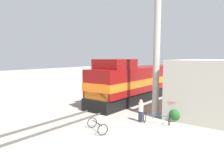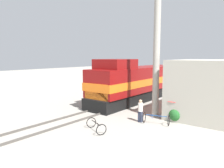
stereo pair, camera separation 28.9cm
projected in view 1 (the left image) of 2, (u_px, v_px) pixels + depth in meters
ground_plane at (113, 107)px, 20.59m from camera, size 120.00×120.00×0.00m
rail_near at (107, 105)px, 21.00m from camera, size 0.08×31.69×0.15m
rail_far at (120, 107)px, 20.15m from camera, size 0.08×31.69×0.15m
locomotive at (138, 82)px, 23.88m from camera, size 3.09×15.41×4.50m
utility_pole at (157, 47)px, 16.77m from camera, size 1.80×0.51×10.83m
vendor_umbrella at (177, 96)px, 16.70m from camera, size 2.29×2.29×1.98m
billboard_sign at (184, 80)px, 21.38m from camera, size 1.73×0.12×3.29m
shrub_cluster at (176, 114)px, 16.09m from camera, size 1.05×1.05×1.05m
person_bystander at (141, 110)px, 15.84m from camera, size 0.34×0.34×1.67m
bicycle at (157, 118)px, 15.44m from camera, size 1.93×1.19×0.77m
bicycle_spare at (97, 126)px, 13.91m from camera, size 1.80×1.33×0.70m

